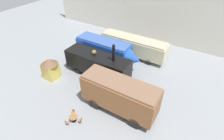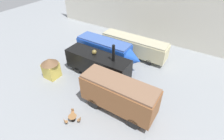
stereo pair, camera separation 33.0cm
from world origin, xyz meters
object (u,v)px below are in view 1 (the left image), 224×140
at_px(passenger_coach_wooden, 120,94).
at_px(ticket_kiosk, 50,68).
at_px(streamlined_locomotive, 108,51).
at_px(steam_locomotive, 98,64).
at_px(passenger_coach_vintage, 133,45).
at_px(cafe_table_near, 74,118).
at_px(visitor_person, 86,77).
at_px(cafe_chair_0, 67,122).

distance_m(passenger_coach_wooden, ticket_kiosk, 10.84).
distance_m(streamlined_locomotive, steam_locomotive, 3.35).
bearing_deg(ticket_kiosk, steam_locomotive, 36.25).
bearing_deg(passenger_coach_vintage, cafe_table_near, -88.00).
xyz_separation_m(streamlined_locomotive, cafe_table_near, (2.82, -11.17, -1.63)).
xyz_separation_m(steam_locomotive, cafe_table_near, (2.38, -7.86, -1.40)).
relative_size(streamlined_locomotive, visitor_person, 5.71).
height_order(cafe_chair_0, visitor_person, visitor_person).
distance_m(passenger_coach_vintage, cafe_table_near, 15.24).
height_order(cafe_table_near, cafe_chair_0, cafe_chair_0).
relative_size(passenger_coach_wooden, visitor_person, 4.64).
distance_m(cafe_table_near, visitor_person, 6.30).
bearing_deg(cafe_table_near, passenger_coach_wooden, 50.08).
xyz_separation_m(passenger_coach_wooden, cafe_chair_0, (-3.52, -4.69, -1.93)).
bearing_deg(ticket_kiosk, visitor_person, 18.20).
bearing_deg(ticket_kiosk, passenger_coach_vintage, 57.71).
distance_m(passenger_coach_wooden, visitor_person, 6.42).
bearing_deg(visitor_person, passenger_coach_wooden, -16.27).
bearing_deg(cafe_chair_0, steam_locomotive, 31.77).
distance_m(passenger_coach_vintage, passenger_coach_wooden, 11.90).
distance_m(passenger_coach_wooden, cafe_chair_0, 6.17).
distance_m(cafe_table_near, cafe_chair_0, 0.82).
height_order(passenger_coach_vintage, cafe_table_near, passenger_coach_vintage).
xyz_separation_m(passenger_coach_vintage, steam_locomotive, (-1.85, -7.31, 0.06)).
bearing_deg(steam_locomotive, visitor_person, -98.91).
bearing_deg(passenger_coach_wooden, steam_locomotive, 145.05).
bearing_deg(streamlined_locomotive, steam_locomotive, -82.33).
xyz_separation_m(streamlined_locomotive, steam_locomotive, (0.45, -3.31, -0.24)).
distance_m(streamlined_locomotive, cafe_chair_0, 12.34).
height_order(passenger_coach_wooden, visitor_person, passenger_coach_wooden).
bearing_deg(cafe_table_near, steam_locomotive, 106.83).
relative_size(passenger_coach_vintage, cafe_table_near, 12.20).
height_order(steam_locomotive, visitor_person, steam_locomotive).
relative_size(steam_locomotive, cafe_chair_0, 10.60).
distance_m(steam_locomotive, cafe_table_near, 8.33).
bearing_deg(streamlined_locomotive, ticket_kiosk, -123.61).
bearing_deg(steam_locomotive, cafe_table_near, -73.17).
xyz_separation_m(visitor_person, ticket_kiosk, (-4.81, -1.58, 0.69)).
xyz_separation_m(passenger_coach_vintage, cafe_chair_0, (0.28, -15.95, -1.39)).
relative_size(passenger_coach_vintage, streamlined_locomotive, 1.06).
relative_size(passenger_coach_vintage, visitor_person, 6.03).
distance_m(steam_locomotive, ticket_kiosk, 6.40).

